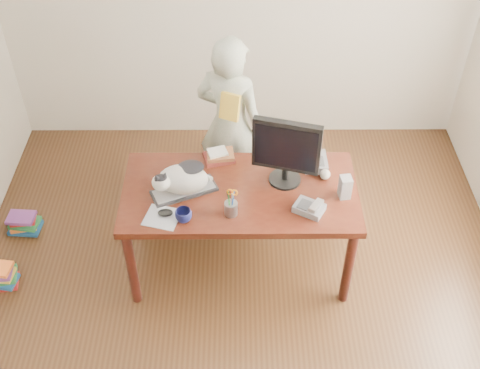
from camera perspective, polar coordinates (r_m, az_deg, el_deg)
name	(u,v)px	position (r m, az deg, el deg)	size (l,w,h in m)	color
room	(240,186)	(3.22, 0.04, -0.10)	(4.50, 4.50, 4.50)	black
desk	(240,198)	(4.23, -0.01, -1.28)	(1.60, 0.80, 0.75)	black
keyboard	(184,190)	(4.07, -5.31, -0.57)	(0.47, 0.33, 0.03)	black
cat	(181,179)	(3.99, -5.59, 0.55)	(0.41, 0.32, 0.24)	silver
monitor	(286,150)	(3.96, 4.41, 3.31)	(0.45, 0.27, 0.51)	black
pen_cup	(231,207)	(3.87, -0.85, -2.15)	(0.10, 0.10, 0.22)	gray
mousepad	(162,217)	(3.92, -7.38, -3.09)	(0.26, 0.25, 0.00)	silver
mouse	(165,213)	(3.92, -7.09, -2.68)	(0.11, 0.09, 0.04)	black
coffee_mug	(183,215)	(3.86, -5.38, -2.94)	(0.11, 0.11, 0.09)	#0E1039
phone	(310,208)	(3.94, 6.64, -2.20)	(0.23, 0.21, 0.09)	slate
speaker	(345,187)	(4.04, 9.94, -0.24)	(0.08, 0.09, 0.16)	#969699
baseball	(325,174)	(4.18, 8.07, 0.96)	(0.07, 0.07, 0.07)	silver
book_stack	(219,156)	(4.29, -1.98, 2.73)	(0.24, 0.20, 0.08)	#4F1915
calculator	(315,162)	(4.28, 7.16, 2.17)	(0.16, 0.21, 0.06)	slate
person	(230,125)	(4.62, -0.91, 5.62)	(0.55, 0.36, 1.51)	silver
held_book	(230,107)	(4.31, -0.97, 7.38)	(0.17, 0.14, 0.20)	gold
book_pile_a	(0,276)	(4.75, -21.83, -8.06)	(0.27, 0.22, 0.18)	#A41717
book_pile_b	(24,223)	(5.09, -19.80, -3.43)	(0.26, 0.20, 0.15)	#164D89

